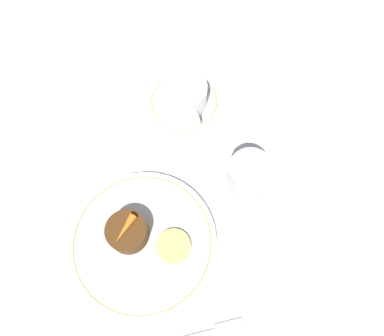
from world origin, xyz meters
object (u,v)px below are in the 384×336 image
dinner_plate (144,242)px  fork (203,334)px  dessert_cake (129,232)px  coffee_cup (186,94)px  wine_glass (250,175)px

dinner_plate → fork: bearing=10.2°
dinner_plate → dessert_cake: bearing=-143.9°
coffee_cup → dessert_cake: coffee_cup is taller
coffee_cup → wine_glass: (0.22, 0.03, 0.04)m
fork → dessert_cake: size_ratio=2.67×
coffee_cup → dessert_cake: size_ratio=1.62×
fork → dessert_cake: dessert_cake is taller
coffee_cup → wine_glass: wine_glass is taller
wine_glass → dessert_cake: 0.24m
wine_glass → dessert_cake: (-0.01, -0.23, -0.05)m
fork → dessert_cake: (-0.21, -0.05, 0.04)m
dinner_plate → fork: 0.19m
dinner_plate → dessert_cake: size_ratio=3.74×
fork → wine_glass: bearing=138.0°
dinner_plate → fork: (0.19, 0.03, -0.01)m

